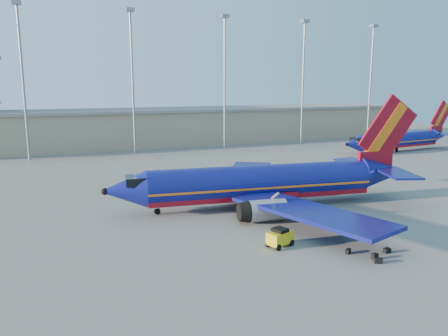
{
  "coord_description": "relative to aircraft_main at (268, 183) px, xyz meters",
  "views": [
    {
      "loc": [
        -22.64,
        -43.06,
        13.84
      ],
      "look_at": [
        -2.48,
        4.83,
        4.0
      ],
      "focal_mm": 35.0,
      "sensor_mm": 36.0,
      "label": 1
    }
  ],
  "objects": [
    {
      "name": "ground",
      "position": [
        -1.11,
        -0.3,
        -2.74
      ],
      "size": [
        220.0,
        220.0,
        0.0
      ],
      "primitive_type": "plane",
      "color": "slate",
      "rests_on": "ground"
    },
    {
      "name": "terminal_building",
      "position": [
        8.89,
        57.7,
        1.57
      ],
      "size": [
        122.0,
        16.0,
        8.5
      ],
      "color": "gray",
      "rests_on": "ground"
    },
    {
      "name": "luggage_pile",
      "position": [
        0.67,
        -17.05,
        -2.53
      ],
      "size": [
        3.74,
        3.15,
        0.5
      ],
      "color": "black",
      "rests_on": "ground"
    },
    {
      "name": "aircraft_main",
      "position": [
        0.0,
        0.0,
        0.0
      ],
      "size": [
        37.83,
        36.17,
        12.84
      ],
      "rotation": [
        0.0,
        0.0,
        -0.13
      ],
      "color": "navy",
      "rests_on": "ground"
    },
    {
      "name": "light_mast_row",
      "position": [
        3.89,
        45.7,
        14.81
      ],
      "size": [
        101.6,
        1.6,
        28.65
      ],
      "color": "gray",
      "rests_on": "ground"
    },
    {
      "name": "aircraft_second",
      "position": [
        46.77,
        27.32,
        -0.29
      ],
      "size": [
        31.59,
        12.26,
        10.7
      ],
      "rotation": [
        0.0,
        0.0,
        0.1
      ],
      "color": "navy",
      "rests_on": "ground"
    },
    {
      "name": "baggage_tug",
      "position": [
        -5.2,
        -11.87,
        -1.88
      ],
      "size": [
        2.62,
        2.05,
        1.65
      ],
      "rotation": [
        0.0,
        0.0,
        0.33
      ],
      "color": "gold",
      "rests_on": "ground"
    }
  ]
}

